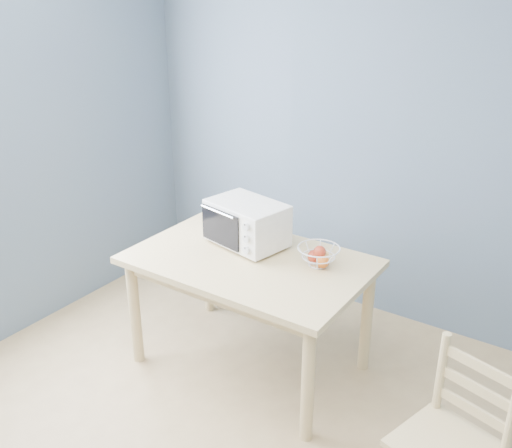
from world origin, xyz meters
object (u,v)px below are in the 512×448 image
Objects in this scene: fruit_basket at (319,255)px; dining_chair at (451,446)px; toaster_oven at (245,222)px; dining_table at (249,274)px.

fruit_basket reaches higher than dining_chair.
toaster_oven reaches higher than dining_chair.
dining_table is 4.29× the size of fruit_basket.
fruit_basket is at bearing 11.46° from toaster_oven.
dining_chair is at bearing -10.38° from toaster_oven.
toaster_oven reaches higher than fruit_basket.
toaster_oven is (-0.14, 0.16, 0.25)m from dining_table.
dining_chair reaches higher than dining_table.
toaster_oven is 1.70m from dining_chair.
dining_table is at bearing -157.91° from fruit_basket.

